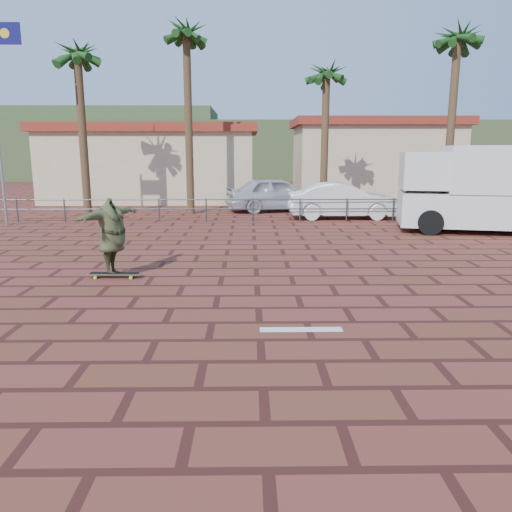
{
  "coord_description": "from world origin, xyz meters",
  "views": [
    {
      "loc": [
        -0.18,
        -9.19,
        2.96
      ],
      "look_at": [
        -0.03,
        1.07,
        0.8
      ],
      "focal_mm": 35.0,
      "sensor_mm": 36.0,
      "label": 1
    }
  ],
  "objects": [
    {
      "name": "skateboarder",
      "position": [
        -3.39,
        2.37,
        1.02
      ],
      "size": [
        1.34,
        2.27,
        1.79
      ],
      "primitive_type": "imported",
      "rotation": [
        0.0,
        0.0,
        1.21
      ],
      "color": "#3E4525",
      "rests_on": "longboard"
    },
    {
      "name": "palm_left",
      "position": [
        -3.0,
        15.0,
        7.95
      ],
      "size": [
        2.4,
        2.4,
        9.45
      ],
      "color": "brown",
      "rests_on": "ground"
    },
    {
      "name": "ground",
      "position": [
        0.0,
        0.0,
        0.0
      ],
      "size": [
        120.0,
        120.0,
        0.0
      ],
      "primitive_type": "plane",
      "color": "maroon",
      "rests_on": "ground"
    },
    {
      "name": "building_east",
      "position": [
        8.0,
        24.0,
        2.54
      ],
      "size": [
        10.6,
        6.6,
        5.0
      ],
      "color": "beige",
      "rests_on": "ground"
    },
    {
      "name": "guardrail",
      "position": [
        0.0,
        12.0,
        0.68
      ],
      "size": [
        24.06,
        0.06,
        1.0
      ],
      "color": "#47494F",
      "rests_on": "ground"
    },
    {
      "name": "building_west",
      "position": [
        -6.0,
        22.0,
        2.28
      ],
      "size": [
        12.6,
        7.6,
        4.5
      ],
      "color": "beige",
      "rests_on": "ground"
    },
    {
      "name": "hill_back",
      "position": [
        -22.0,
        56.0,
        4.0
      ],
      "size": [
        35.0,
        14.0,
        8.0
      ],
      "primitive_type": "cube",
      "color": "#384C28",
      "rests_on": "ground"
    },
    {
      "name": "street_sign",
      "position": [
        10.81,
        12.0,
        1.75
      ],
      "size": [
        0.51,
        0.12,
        2.5
      ],
      "rotation": [
        0.0,
        0.0,
        0.16
      ],
      "color": "gray",
      "rests_on": "ground"
    },
    {
      "name": "palm_right",
      "position": [
        9.0,
        14.0,
        7.58
      ],
      "size": [
        2.4,
        2.4,
        9.05
      ],
      "color": "brown",
      "rests_on": "ground"
    },
    {
      "name": "car_silver",
      "position": [
        1.2,
        15.87,
        0.86
      ],
      "size": [
        5.38,
        3.12,
        1.72
      ],
      "primitive_type": "imported",
      "rotation": [
        0.0,
        0.0,
        1.8
      ],
      "color": "silver",
      "rests_on": "ground"
    },
    {
      "name": "paint_stripe",
      "position": [
        0.7,
        -1.2,
        0.0
      ],
      "size": [
        1.4,
        0.22,
        0.01
      ],
      "primitive_type": "cube",
      "color": "white",
      "rests_on": "ground"
    },
    {
      "name": "hill_front",
      "position": [
        0.0,
        50.0,
        3.0
      ],
      "size": [
        70.0,
        18.0,
        6.0
      ],
      "primitive_type": "cube",
      "color": "#384C28",
      "rests_on": "ground"
    },
    {
      "name": "longboard",
      "position": [
        -3.39,
        2.37,
        0.1
      ],
      "size": [
        1.24,
        0.32,
        0.12
      ],
      "rotation": [
        0.0,
        0.0,
        -0.04
      ],
      "color": "olive",
      "rests_on": "ground"
    },
    {
      "name": "car_white",
      "position": [
        4.01,
        13.0,
        0.79
      ],
      "size": [
        4.83,
        1.7,
        1.59
      ],
      "primitive_type": "imported",
      "rotation": [
        0.0,
        0.0,
        1.57
      ],
      "color": "silver",
      "rests_on": "ground"
    },
    {
      "name": "palm_far_left",
      "position": [
        -7.5,
        13.5,
        6.83
      ],
      "size": [
        2.4,
        2.4,
        8.25
      ],
      "color": "brown",
      "rests_on": "ground"
    },
    {
      "name": "palm_center",
      "position": [
        3.5,
        15.5,
        6.36
      ],
      "size": [
        2.4,
        2.4,
        7.75
      ],
      "color": "brown",
      "rests_on": "ground"
    },
    {
      "name": "campervan",
      "position": [
        8.64,
        9.23,
        1.66
      ],
      "size": [
        6.49,
        3.78,
        3.16
      ],
      "rotation": [
        0.0,
        0.0,
        -0.21
      ],
      "color": "silver",
      "rests_on": "ground"
    }
  ]
}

